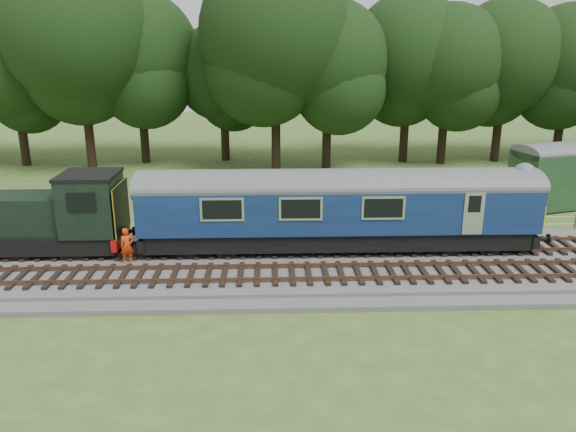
{
  "coord_description": "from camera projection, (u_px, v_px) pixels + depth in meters",
  "views": [
    {
      "loc": [
        -0.17,
        -23.25,
        9.65
      ],
      "look_at": [
        0.64,
        1.4,
        2.0
      ],
      "focal_mm": 35.0,
      "sensor_mm": 36.0,
      "label": 1
    }
  ],
  "objects": [
    {
      "name": "worker",
      "position": [
        127.0,
        246.0,
        24.51
      ],
      "size": [
        0.69,
        0.61,
        1.59
      ],
      "primitive_type": "imported",
      "rotation": [
        0.0,
        0.0,
        0.5
      ],
      "color": "#E93C0C",
      "rests_on": "ballast"
    },
    {
      "name": "fence",
      "position": [
        274.0,
        235.0,
        29.35
      ],
      "size": [
        64.0,
        0.12,
        1.0
      ],
      "primitive_type": null,
      "color": "#6B6054",
      "rests_on": "ground"
    },
    {
      "name": "ground",
      "position": [
        275.0,
        268.0,
        25.06
      ],
      "size": [
        120.0,
        120.0,
        0.0
      ],
      "primitive_type": "plane",
      "color": "#3C5E22",
      "rests_on": "ground"
    },
    {
      "name": "ballast",
      "position": [
        275.0,
        264.0,
        25.0
      ],
      "size": [
        70.0,
        7.0,
        0.35
      ],
      "primitive_type": "cube",
      "color": "#4C4C4F",
      "rests_on": "ground"
    },
    {
      "name": "track_north",
      "position": [
        274.0,
        248.0,
        26.27
      ],
      "size": [
        67.2,
        2.4,
        0.21
      ],
      "color": "black",
      "rests_on": "ballast"
    },
    {
      "name": "shunter_loco",
      "position": [
        33.0,
        219.0,
        25.46
      ],
      "size": [
        8.91,
        2.6,
        3.38
      ],
      "color": "black",
      "rests_on": "ground"
    },
    {
      "name": "tree_line",
      "position": [
        272.0,
        165.0,
        46.06
      ],
      "size": [
        70.0,
        8.0,
        18.0
      ],
      "primitive_type": null,
      "color": "black",
      "rests_on": "ground"
    },
    {
      "name": "dmu_railcar",
      "position": [
        338.0,
        203.0,
        25.71
      ],
      "size": [
        18.05,
        2.86,
        3.88
      ],
      "color": "black",
      "rests_on": "ground"
    },
    {
      "name": "track_south",
      "position": [
        275.0,
        274.0,
        23.41
      ],
      "size": [
        67.2,
        2.4,
        0.21
      ],
      "color": "black",
      "rests_on": "ballast"
    }
  ]
}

